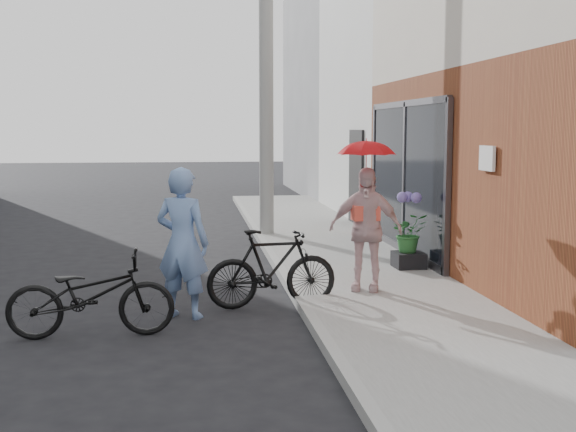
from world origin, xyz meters
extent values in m
plane|color=black|center=(0.00, 0.00, 0.00)|extent=(80.00, 80.00, 0.00)
cube|color=gray|center=(2.10, 2.00, 0.06)|extent=(2.20, 24.00, 0.12)
cube|color=#9E9E99|center=(0.94, 2.00, 0.06)|extent=(0.12, 24.00, 0.12)
cube|color=black|center=(3.16, 3.50, 1.36)|extent=(0.06, 3.80, 2.40)
cube|color=white|center=(3.16, 0.20, 1.82)|extent=(0.04, 0.40, 0.30)
cube|color=silver|center=(7.20, 9.00, 3.50)|extent=(8.00, 6.00, 7.00)
cube|color=gray|center=(7.20, 16.00, 3.50)|extent=(8.00, 8.00, 7.00)
cylinder|color=#9E9E99|center=(1.10, 6.00, 3.50)|extent=(0.28, 0.28, 7.00)
imported|color=#6D8DC2|center=(-0.47, 0.19, 0.87)|extent=(0.75, 0.64, 1.74)
imported|color=black|center=(-1.41, -0.50, 0.45)|extent=(1.73, 0.65, 0.90)
imported|color=black|center=(0.60, 0.53, 0.48)|extent=(1.65, 0.65, 0.97)
imported|color=beige|center=(1.82, 0.79, 0.91)|extent=(1.00, 0.70, 1.57)
imported|color=red|center=(1.82, 0.79, 2.00)|extent=(0.70, 0.70, 0.61)
cube|color=black|center=(2.82, 2.17, 0.23)|extent=(0.45, 0.45, 0.23)
imported|color=#2B6D30|center=(2.82, 2.17, 0.64)|extent=(0.53, 0.46, 0.58)
camera|label=1|loc=(-0.35, -8.06, 2.17)|focal=45.00mm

